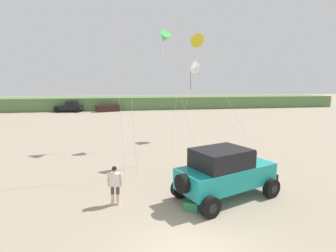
{
  "coord_description": "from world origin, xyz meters",
  "views": [
    {
      "loc": [
        -1.97,
        -6.68,
        4.99
      ],
      "look_at": [
        0.14,
        4.67,
        3.12
      ],
      "focal_mm": 27.72,
      "sensor_mm": 36.0,
      "label": 1
    }
  ],
  "objects_px": {
    "kite_orange_streamer": "(165,38)",
    "person_watching": "(115,183)",
    "distant_pickup": "(69,107)",
    "kite_yellow_diamond": "(192,69)",
    "cooler_box": "(191,206)",
    "distant_sedan": "(108,108)",
    "jeep": "(225,172)",
    "kite_pink_ribbon": "(199,43)"
  },
  "relations": [
    {
      "from": "jeep",
      "to": "person_watching",
      "type": "distance_m",
      "value": 4.77
    },
    {
      "from": "kite_orange_streamer",
      "to": "kite_pink_ribbon",
      "type": "distance_m",
      "value": 4.84
    },
    {
      "from": "distant_pickup",
      "to": "kite_yellow_diamond",
      "type": "relative_size",
      "value": 0.69
    },
    {
      "from": "jeep",
      "to": "distant_sedan",
      "type": "height_order",
      "value": "jeep"
    },
    {
      "from": "kite_pink_ribbon",
      "to": "kite_orange_streamer",
      "type": "bearing_deg",
      "value": 108.36
    },
    {
      "from": "jeep",
      "to": "kite_yellow_diamond",
      "type": "height_order",
      "value": "kite_yellow_diamond"
    },
    {
      "from": "jeep",
      "to": "kite_orange_streamer",
      "type": "distance_m",
      "value": 13.11
    },
    {
      "from": "kite_orange_streamer",
      "to": "jeep",
      "type": "bearing_deg",
      "value": -85.58
    },
    {
      "from": "kite_pink_ribbon",
      "to": "distant_sedan",
      "type": "bearing_deg",
      "value": 102.87
    },
    {
      "from": "distant_sedan",
      "to": "kite_pink_ribbon",
      "type": "relative_size",
      "value": 0.52
    },
    {
      "from": "person_watching",
      "to": "kite_yellow_diamond",
      "type": "relative_size",
      "value": 0.24
    },
    {
      "from": "person_watching",
      "to": "kite_orange_streamer",
      "type": "distance_m",
      "value": 13.64
    },
    {
      "from": "distant_sedan",
      "to": "kite_yellow_diamond",
      "type": "bearing_deg",
      "value": -90.66
    },
    {
      "from": "person_watching",
      "to": "cooler_box",
      "type": "distance_m",
      "value": 3.27
    },
    {
      "from": "cooler_box",
      "to": "person_watching",
      "type": "bearing_deg",
      "value": -173.0
    },
    {
      "from": "distant_pickup",
      "to": "kite_pink_ribbon",
      "type": "bearing_deg",
      "value": -66.55
    },
    {
      "from": "jeep",
      "to": "cooler_box",
      "type": "xyz_separation_m",
      "value": [
        -1.77,
        -0.89,
        -1.01
      ]
    },
    {
      "from": "cooler_box",
      "to": "distant_sedan",
      "type": "relative_size",
      "value": 0.13
    },
    {
      "from": "kite_pink_ribbon",
      "to": "distant_pickup",
      "type": "bearing_deg",
      "value": 113.45
    },
    {
      "from": "cooler_box",
      "to": "kite_orange_streamer",
      "type": "xyz_separation_m",
      "value": [
        0.94,
        11.68,
        8.42
      ]
    },
    {
      "from": "kite_yellow_diamond",
      "to": "kite_pink_ribbon",
      "type": "bearing_deg",
      "value": -101.93
    },
    {
      "from": "jeep",
      "to": "distant_sedan",
      "type": "relative_size",
      "value": 1.19
    },
    {
      "from": "person_watching",
      "to": "kite_orange_streamer",
      "type": "height_order",
      "value": "kite_orange_streamer"
    },
    {
      "from": "person_watching",
      "to": "kite_yellow_diamond",
      "type": "distance_m",
      "value": 15.06
    },
    {
      "from": "kite_yellow_diamond",
      "to": "jeep",
      "type": "bearing_deg",
      "value": -98.95
    },
    {
      "from": "kite_orange_streamer",
      "to": "kite_pink_ribbon",
      "type": "height_order",
      "value": "kite_orange_streamer"
    },
    {
      "from": "person_watching",
      "to": "kite_orange_streamer",
      "type": "relative_size",
      "value": 0.18
    },
    {
      "from": "distant_pickup",
      "to": "distant_sedan",
      "type": "relative_size",
      "value": 1.16
    },
    {
      "from": "person_watching",
      "to": "kite_pink_ribbon",
      "type": "relative_size",
      "value": 0.2
    },
    {
      "from": "kite_pink_ribbon",
      "to": "kite_yellow_diamond",
      "type": "bearing_deg",
      "value": 78.07
    },
    {
      "from": "kite_orange_streamer",
      "to": "kite_yellow_diamond",
      "type": "height_order",
      "value": "kite_orange_streamer"
    },
    {
      "from": "distant_pickup",
      "to": "jeep",
      "type": "bearing_deg",
      "value": -70.89
    },
    {
      "from": "distant_sedan",
      "to": "kite_orange_streamer",
      "type": "xyz_separation_m",
      "value": [
        5.83,
        -27.54,
        8.01
      ]
    },
    {
      "from": "distant_pickup",
      "to": "kite_yellow_diamond",
      "type": "distance_m",
      "value": 30.87
    },
    {
      "from": "person_watching",
      "to": "jeep",
      "type": "bearing_deg",
      "value": -2.64
    },
    {
      "from": "kite_orange_streamer",
      "to": "person_watching",
      "type": "bearing_deg",
      "value": -110.35
    },
    {
      "from": "kite_orange_streamer",
      "to": "kite_yellow_diamond",
      "type": "relative_size",
      "value": 1.31
    },
    {
      "from": "jeep",
      "to": "cooler_box",
      "type": "bearing_deg",
      "value": -153.34
    },
    {
      "from": "kite_orange_streamer",
      "to": "kite_yellow_diamond",
      "type": "distance_m",
      "value": 4.02
    },
    {
      "from": "person_watching",
      "to": "kite_pink_ribbon",
      "type": "height_order",
      "value": "kite_pink_ribbon"
    },
    {
      "from": "jeep",
      "to": "cooler_box",
      "type": "distance_m",
      "value": 2.23
    },
    {
      "from": "kite_pink_ribbon",
      "to": "kite_yellow_diamond",
      "type": "xyz_separation_m",
      "value": [
        1.32,
        6.25,
        -1.23
      ]
    }
  ]
}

